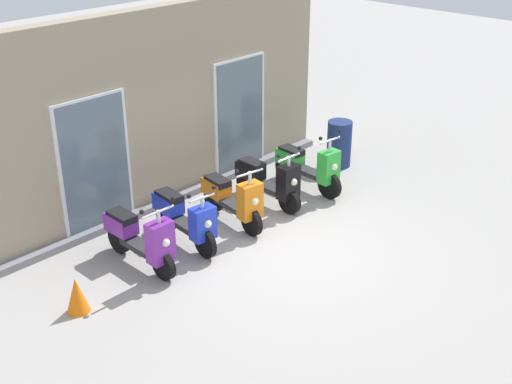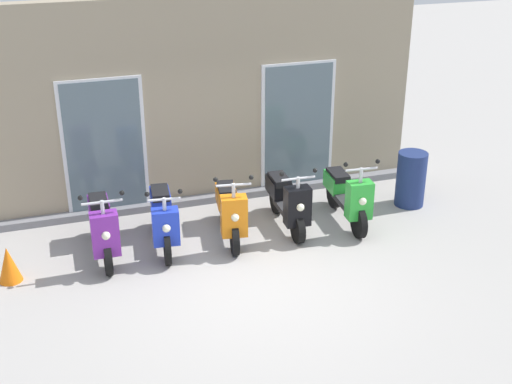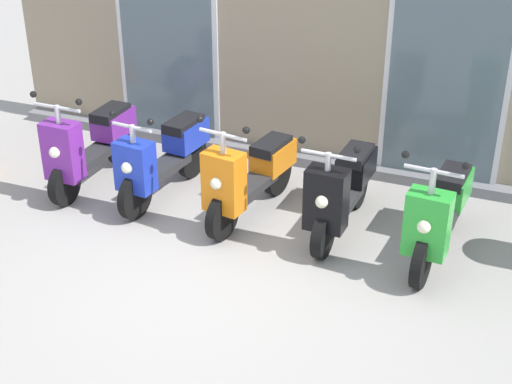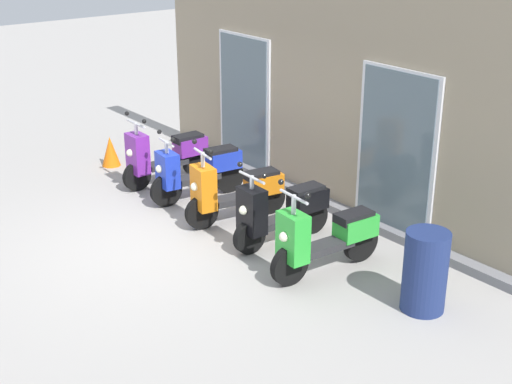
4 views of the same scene
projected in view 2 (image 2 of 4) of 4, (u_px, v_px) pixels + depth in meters
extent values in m
plane|color=#A8A39E|center=(254.00, 276.00, 9.58)|extent=(40.00, 40.00, 0.00)
cube|color=gray|center=(202.00, 101.00, 11.32)|extent=(7.48, 0.30, 3.45)
cube|color=slate|center=(208.00, 199.00, 11.79)|extent=(7.48, 0.20, 0.12)
cube|color=silver|center=(105.00, 149.00, 10.94)|extent=(1.33, 0.04, 2.30)
cube|color=slate|center=(105.00, 149.00, 10.92)|extent=(1.21, 0.02, 2.22)
cube|color=silver|center=(298.00, 128.00, 11.88)|extent=(1.33, 0.04, 2.30)
cube|color=slate|center=(298.00, 128.00, 11.86)|extent=(1.21, 0.02, 2.22)
cylinder|color=black|center=(108.00, 259.00, 9.56)|extent=(0.11, 0.46, 0.46)
cylinder|color=black|center=(100.00, 225.00, 10.52)|extent=(0.11, 0.46, 0.46)
cube|color=#2D2D30|center=(103.00, 235.00, 10.00)|extent=(0.27, 0.69, 0.09)
cube|color=purple|center=(105.00, 234.00, 9.44)|extent=(0.38, 0.25, 0.63)
sphere|color=#F2EFCC|center=(106.00, 236.00, 9.31)|extent=(0.12, 0.12, 0.12)
cube|color=purple|center=(99.00, 209.00, 10.30)|extent=(0.31, 0.53, 0.28)
cube|color=black|center=(98.00, 201.00, 10.21)|extent=(0.27, 0.48, 0.11)
cylinder|color=silver|center=(103.00, 208.00, 9.27)|extent=(0.06, 0.06, 0.21)
cylinder|color=silver|center=(102.00, 202.00, 9.23)|extent=(0.55, 0.05, 0.04)
sphere|color=black|center=(122.00, 193.00, 9.27)|extent=(0.07, 0.07, 0.07)
sphere|color=black|center=(80.00, 198.00, 9.12)|extent=(0.07, 0.07, 0.07)
cylinder|color=black|center=(167.00, 248.00, 9.81)|extent=(0.14, 0.50, 0.50)
cylinder|color=black|center=(161.00, 215.00, 10.78)|extent=(0.14, 0.50, 0.50)
cube|color=#2D2D30|center=(164.00, 225.00, 10.25)|extent=(0.33, 0.70, 0.09)
cube|color=#1E38C6|center=(166.00, 227.00, 9.71)|extent=(0.40, 0.28, 0.53)
sphere|color=#F2EFCC|center=(166.00, 228.00, 9.58)|extent=(0.12, 0.12, 0.12)
cube|color=#1E38C6|center=(160.00, 200.00, 10.56)|extent=(0.35, 0.55, 0.28)
cube|color=black|center=(160.00, 193.00, 10.47)|extent=(0.31, 0.51, 0.11)
cylinder|color=silver|center=(164.00, 205.00, 9.57)|extent=(0.06, 0.06, 0.20)
cylinder|color=silver|center=(164.00, 199.00, 9.53)|extent=(0.46, 0.09, 0.04)
sphere|color=black|center=(180.00, 191.00, 9.53)|extent=(0.07, 0.07, 0.07)
sphere|color=black|center=(147.00, 194.00, 9.45)|extent=(0.07, 0.07, 0.07)
cylinder|color=black|center=(235.00, 239.00, 10.06)|extent=(0.17, 0.49, 0.48)
cylinder|color=black|center=(226.00, 208.00, 11.05)|extent=(0.17, 0.49, 0.48)
cube|color=#2D2D30|center=(230.00, 217.00, 10.51)|extent=(0.36, 0.71, 0.09)
cube|color=orange|center=(234.00, 216.00, 9.95)|extent=(0.41, 0.30, 0.61)
sphere|color=#F2EFCC|center=(235.00, 217.00, 9.81)|extent=(0.12, 0.12, 0.12)
cube|color=orange|center=(226.00, 196.00, 10.86)|extent=(0.38, 0.56, 0.28)
cube|color=black|center=(226.00, 189.00, 10.76)|extent=(0.33, 0.51, 0.11)
cylinder|color=silver|center=(234.00, 191.00, 9.78)|extent=(0.06, 0.06, 0.23)
cylinder|color=silver|center=(234.00, 185.00, 9.74)|extent=(0.51, 0.12, 0.04)
sphere|color=black|center=(251.00, 177.00, 9.74)|extent=(0.07, 0.07, 0.07)
sphere|color=black|center=(216.00, 180.00, 9.66)|extent=(0.07, 0.07, 0.07)
cylinder|color=black|center=(298.00, 229.00, 10.40)|extent=(0.12, 0.46, 0.45)
cylinder|color=black|center=(276.00, 200.00, 11.34)|extent=(0.12, 0.46, 0.45)
cube|color=#2D2D30|center=(287.00, 208.00, 10.83)|extent=(0.28, 0.68, 0.09)
cube|color=black|center=(297.00, 206.00, 10.29)|extent=(0.39, 0.25, 0.61)
sphere|color=#F2EFCC|center=(300.00, 207.00, 10.16)|extent=(0.12, 0.12, 0.12)
cube|color=black|center=(279.00, 186.00, 11.14)|extent=(0.32, 0.53, 0.28)
cube|color=black|center=(279.00, 179.00, 11.04)|extent=(0.28, 0.49, 0.11)
cylinder|color=silver|center=(298.00, 183.00, 10.13)|extent=(0.06, 0.06, 0.19)
cylinder|color=silver|center=(298.00, 178.00, 10.10)|extent=(0.52, 0.06, 0.04)
sphere|color=black|center=(315.00, 170.00, 10.12)|extent=(0.07, 0.07, 0.07)
sphere|color=black|center=(282.00, 174.00, 9.99)|extent=(0.07, 0.07, 0.07)
cylinder|color=black|center=(359.00, 222.00, 10.54)|extent=(0.13, 0.51, 0.50)
cylinder|color=black|center=(334.00, 193.00, 11.54)|extent=(0.13, 0.51, 0.50)
cube|color=#2D2D30|center=(346.00, 201.00, 11.00)|extent=(0.31, 0.71, 0.09)
cube|color=green|center=(359.00, 200.00, 10.43)|extent=(0.40, 0.27, 0.60)
sphere|color=#F2EFCC|center=(363.00, 201.00, 10.30)|extent=(0.12, 0.12, 0.12)
cube|color=green|center=(337.00, 182.00, 11.34)|extent=(0.34, 0.54, 0.28)
cube|color=black|center=(338.00, 175.00, 11.25)|extent=(0.29, 0.50, 0.11)
cylinder|color=silver|center=(361.00, 176.00, 10.26)|extent=(0.06, 0.06, 0.25)
cylinder|color=silver|center=(361.00, 169.00, 10.22)|extent=(0.51, 0.07, 0.04)
sphere|color=black|center=(378.00, 161.00, 10.24)|extent=(0.07, 0.07, 0.07)
sphere|color=black|center=(346.00, 165.00, 10.12)|extent=(0.07, 0.07, 0.07)
cone|color=orange|center=(9.00, 264.00, 9.37)|extent=(0.32, 0.32, 0.52)
cylinder|color=navy|center=(411.00, 179.00, 11.53)|extent=(0.49, 0.49, 0.94)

